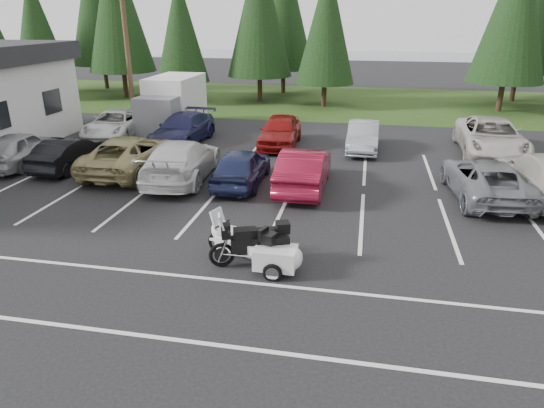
{
  "coord_description": "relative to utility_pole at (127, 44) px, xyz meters",
  "views": [
    {
      "loc": [
        3.11,
        -13.7,
        6.24
      ],
      "look_at": [
        0.53,
        -0.5,
        0.96
      ],
      "focal_mm": 32.0,
      "sensor_mm": 36.0,
      "label": 1
    }
  ],
  "objects": [
    {
      "name": "stall_markings",
      "position": [
        10.0,
        -10.0,
        -4.69
      ],
      "size": [
        32.0,
        16.0,
        0.01
      ],
      "primitive_type": "cube",
      "color": "silver",
      "rests_on": "ground"
    },
    {
      "name": "car_far_1",
      "position": [
        3.88,
        -2.49,
        -3.95
      ],
      "size": [
        2.41,
        5.25,
        1.49
      ],
      "primitive_type": "imported",
      "rotation": [
        0.0,
        0.0,
        -0.07
      ],
      "color": "#1A1C42",
      "rests_on": "ground"
    },
    {
      "name": "cargo_trailer",
      "position": [
        11.08,
        -14.86,
        -4.34
      ],
      "size": [
        1.57,
        0.89,
        0.72
      ],
      "primitive_type": null,
      "rotation": [
        0.0,
        0.0,
        -0.01
      ],
      "color": "silver",
      "rests_on": "ground"
    },
    {
      "name": "conifer_3",
      "position": [
        -0.5,
        9.4,
        0.57
      ],
      "size": [
        3.87,
        3.87,
        9.02
      ],
      "color": "#332316",
      "rests_on": "ground"
    },
    {
      "name": "conifer_6",
      "position": [
        22.0,
        10.1,
        2.01
      ],
      "size": [
        4.93,
        4.93,
        11.48
      ],
      "color": "#332316",
      "rests_on": "ground"
    },
    {
      "name": "adventure_motorcycle",
      "position": [
        10.37,
        -14.54,
        -3.94
      ],
      "size": [
        2.64,
        1.68,
        1.52
      ],
      "primitive_type": null,
      "rotation": [
        0.0,
        0.0,
        0.36
      ],
      "color": "black",
      "rests_on": "ground"
    },
    {
      "name": "conifer_4",
      "position": [
        5.0,
        10.9,
        1.83
      ],
      "size": [
        4.8,
        4.8,
        11.17
      ],
      "color": "#332316",
      "rests_on": "ground"
    },
    {
      "name": "car_near_2",
      "position": [
        3.47,
        -7.53,
        -3.93
      ],
      "size": [
        2.69,
        5.58,
        1.53
      ],
      "primitive_type": "imported",
      "rotation": [
        0.0,
        0.0,
        3.17
      ],
      "color": "#928554",
      "rests_on": "ground"
    },
    {
      "name": "car_far_0",
      "position": [
        -0.17,
        -1.9,
        -3.99
      ],
      "size": [
        2.88,
        5.34,
        1.42
      ],
      "primitive_type": "imported",
      "rotation": [
        0.0,
        0.0,
        0.1
      ],
      "color": "silver",
      "rests_on": "ground"
    },
    {
      "name": "conifer_back_a",
      "position": [
        -10.0,
        15.0,
        2.49
      ],
      "size": [
        5.28,
        5.28,
        12.3
      ],
      "color": "#332316",
      "rests_on": "ground"
    },
    {
      "name": "ground",
      "position": [
        10.0,
        -12.0,
        -4.7
      ],
      "size": [
        120.0,
        120.0,
        0.0
      ],
      "primitive_type": "plane",
      "color": "black",
      "rests_on": "ground"
    },
    {
      "name": "car_near_3",
      "position": [
        5.97,
        -8.07,
        -3.9
      ],
      "size": [
        2.66,
        5.66,
        1.6
      ],
      "primitive_type": "imported",
      "rotation": [
        0.0,
        0.0,
        3.22
      ],
      "color": "silver",
      "rests_on": "ground"
    },
    {
      "name": "conifer_5",
      "position": [
        10.0,
        9.6,
        0.93
      ],
      "size": [
        4.14,
        4.14,
        9.63
      ],
      "color": "#332316",
      "rests_on": "ground"
    },
    {
      "name": "car_near_6",
      "position": [
        17.48,
        -7.99,
        -3.98
      ],
      "size": [
        2.78,
        5.31,
        1.43
      ],
      "primitive_type": "imported",
      "rotation": [
        0.0,
        0.0,
        3.22
      ],
      "color": "slate",
      "rests_on": "ground"
    },
    {
      "name": "touring_motorcycle",
      "position": [
        10.05,
        -14.38,
        -4.02
      ],
      "size": [
        2.55,
        1.54,
        1.35
      ],
      "primitive_type": null,
      "rotation": [
        0.0,
        0.0,
        -0.35
      ],
      "color": "white",
      "rests_on": "ground"
    },
    {
      "name": "car_near_5",
      "position": [
        10.93,
        -8.25,
        -3.91
      ],
      "size": [
        1.68,
        4.77,
        1.57
      ],
      "primitive_type": "imported",
      "rotation": [
        0.0,
        0.0,
        3.14
      ],
      "color": "maroon",
      "rests_on": "ground"
    },
    {
      "name": "conifer_back_b",
      "position": [
        6.0,
        15.5,
        2.07
      ],
      "size": [
        4.97,
        4.97,
        11.58
      ],
      "color": "#332316",
      "rests_on": "ground"
    },
    {
      "name": "conifer_1",
      "position": [
        -12.0,
        9.2,
        0.69
      ],
      "size": [
        3.96,
        3.96,
        9.22
      ],
      "color": "#332316",
      "rests_on": "ground"
    },
    {
      "name": "lake_water",
      "position": [
        14.0,
        43.0,
        -4.7
      ],
      "size": [
        70.0,
        50.0,
        0.02
      ],
      "primitive_type": "cube",
      "color": "slate",
      "rests_on": "ground"
    },
    {
      "name": "grass_strip",
      "position": [
        10.0,
        12.0,
        -4.69
      ],
      "size": [
        80.0,
        16.0,
        0.01
      ],
      "primitive_type": "cube",
      "color": "#203711",
      "rests_on": "ground"
    },
    {
      "name": "utility_pole",
      "position": [
        0.0,
        0.0,
        0.0
      ],
      "size": [
        1.6,
        0.26,
        9.0
      ],
      "color": "#473321",
      "rests_on": "ground"
    },
    {
      "name": "car_far_4",
      "position": [
        18.96,
        -1.69,
        -3.87
      ],
      "size": [
        2.92,
        6.06,
        1.66
      ],
      "primitive_type": "imported",
      "rotation": [
        0.0,
        0.0,
        -0.03
      ],
      "color": "#BCB4AC",
      "rests_on": "ground"
    },
    {
      "name": "car_near_1",
      "position": [
        0.72,
        -7.59,
        -4.02
      ],
      "size": [
        1.59,
        4.18,
        1.36
      ],
      "primitive_type": "imported",
      "rotation": [
        0.0,
        0.0,
        3.1
      ],
      "color": "black",
      "rests_on": "ground"
    },
    {
      "name": "car_near_4",
      "position": [
        8.48,
        -8.22,
        -3.97
      ],
      "size": [
        1.75,
        4.26,
        1.45
      ],
      "primitive_type": "imported",
      "rotation": [
        0.0,
        0.0,
        3.15
      ],
      "color": "#1C2246",
      "rests_on": "ground"
    },
    {
      "name": "conifer_2",
      "position": [
        -6.0,
        10.8,
        2.25
      ],
      "size": [
        5.1,
        5.1,
        11.89
      ],
      "color": "#332316",
      "rests_on": "ground"
    },
    {
      "name": "car_near_0",
      "position": [
        -1.68,
        -7.6,
        -3.93
      ],
      "size": [
        2.19,
        4.62,
        1.53
      ],
      "primitive_type": "imported",
      "rotation": [
        0.0,
        0.0,
        3.23
      ],
      "color": "#9D9DA1",
      "rests_on": "ground"
    },
    {
      "name": "car_far_3",
      "position": [
        13.02,
        -2.13,
        -4.01
      ],
      "size": [
        1.5,
        4.19,
        1.38
      ],
      "primitive_type": "imported",
      "rotation": [
        0.0,
        0.0,
        -0.01
      ],
      "color": "gray",
      "rests_on": "ground"
    },
    {
      "name": "box_truck",
      "position": [
        2.0,
        0.5,
        -3.25
      ],
      "size": [
        2.4,
        5.6,
        2.9
      ],
      "primitive_type": null,
      "color": "silver",
      "rests_on": "ground"
    },
    {
      "name": "car_far_2",
      "position": [
        8.9,
        -2.08,
        -3.92
      ],
      "size": [
        1.96,
        4.6,
        1.55
      ],
      "primitive_type": "imported",
      "rotation": [
        0.0,
        0.0,
        0.03
      ],
      "color": "maroon",
      "rests_on": "ground"
    }
  ]
}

